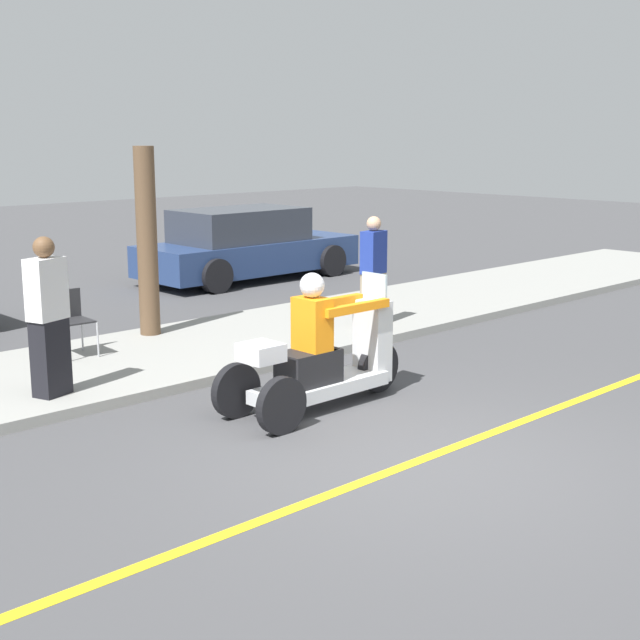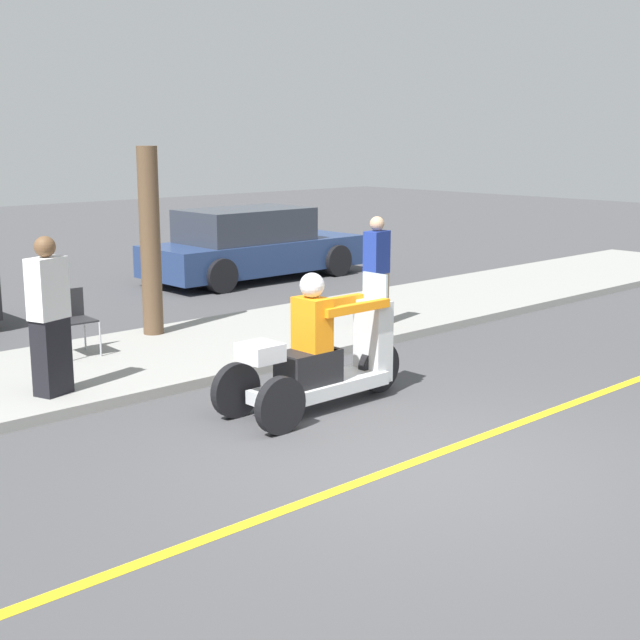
% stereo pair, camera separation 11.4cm
% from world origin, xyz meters
% --- Properties ---
extents(ground_plane, '(60.00, 60.00, 0.00)m').
position_xyz_m(ground_plane, '(0.00, 0.00, 0.00)').
color(ground_plane, '#424244').
extents(lane_stripe, '(24.00, 0.12, 0.01)m').
position_xyz_m(lane_stripe, '(0.45, 0.00, 0.00)').
color(lane_stripe, gold).
rests_on(lane_stripe, ground).
extents(sidewalk_strip, '(28.00, 2.80, 0.12)m').
position_xyz_m(sidewalk_strip, '(0.00, 4.60, 0.06)').
color(sidewalk_strip, gray).
rests_on(sidewalk_strip, ground).
extents(motorcycle_trike, '(2.32, 0.80, 1.46)m').
position_xyz_m(motorcycle_trike, '(0.47, 1.74, 0.52)').
color(motorcycle_trike, black).
rests_on(motorcycle_trike, ground).
extents(spectator_mid_group, '(0.46, 0.36, 1.70)m').
position_xyz_m(spectator_mid_group, '(-1.57, 3.76, 0.94)').
color(spectator_mid_group, black).
rests_on(spectator_mid_group, sidewalk_strip).
extents(spectator_far_back, '(0.41, 0.29, 1.59)m').
position_xyz_m(spectator_far_back, '(3.47, 3.81, 0.89)').
color(spectator_far_back, gray).
rests_on(spectator_far_back, sidewalk_strip).
extents(folding_chair_curbside, '(0.49, 0.49, 0.82)m').
position_xyz_m(folding_chair_curbside, '(-0.57, 5.24, 0.62)').
color(folding_chair_curbside, '#A5A8AD').
rests_on(folding_chair_curbside, sidewalk_strip).
extents(parked_car_lot_right, '(4.51, 1.93, 1.42)m').
position_xyz_m(parked_car_lot_right, '(5.25, 8.94, 0.67)').
color(parked_car_lot_right, navy).
rests_on(parked_car_lot_right, ground).
extents(tree_trunk, '(0.28, 0.28, 2.58)m').
position_xyz_m(tree_trunk, '(0.83, 5.58, 1.41)').
color(tree_trunk, brown).
rests_on(tree_trunk, sidewalk_strip).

